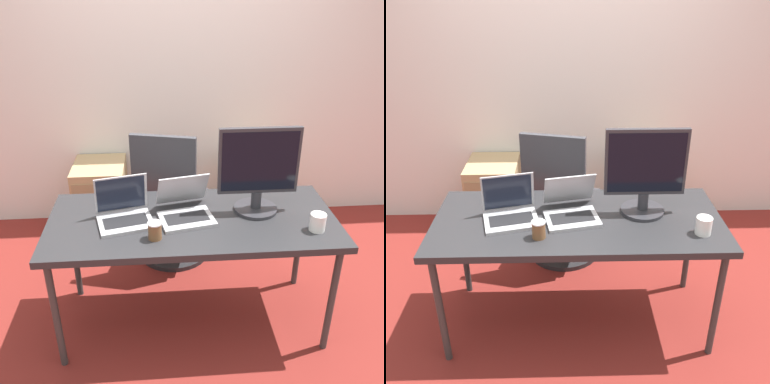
# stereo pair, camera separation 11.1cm
# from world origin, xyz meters

# --- Properties ---
(ground_plane) EXTENTS (14.00, 14.00, 0.00)m
(ground_plane) POSITION_xyz_m (0.00, 0.00, 0.00)
(ground_plane) COLOR maroon
(wall_back) EXTENTS (10.00, 0.05, 2.60)m
(wall_back) POSITION_xyz_m (0.00, 1.41, 1.30)
(wall_back) COLOR silver
(wall_back) RESTS_ON ground_plane
(desk) EXTENTS (1.64, 0.72, 0.75)m
(desk) POSITION_xyz_m (0.00, 0.00, 0.70)
(desk) COLOR #28282B
(desk) RESTS_ON ground_plane
(office_chair) EXTENTS (0.58, 0.62, 1.07)m
(office_chair) POSITION_xyz_m (-0.11, 0.70, 0.40)
(office_chair) COLOR #232326
(office_chair) RESTS_ON ground_plane
(cabinet_left) EXTENTS (0.41, 0.48, 0.62)m
(cabinet_left) POSITION_xyz_m (-0.67, 1.14, 0.31)
(cabinet_left) COLOR tan
(cabinet_left) RESTS_ON ground_plane
(cabinet_right) EXTENTS (0.41, 0.48, 0.62)m
(cabinet_right) POSITION_xyz_m (0.62, 1.14, 0.31)
(cabinet_right) COLOR tan
(cabinet_right) RESTS_ON ground_plane
(laptop_left) EXTENTS (0.34, 0.38, 0.22)m
(laptop_left) POSITION_xyz_m (-0.04, 0.03, 0.80)
(laptop_left) COLOR #ADADB2
(laptop_left) RESTS_ON desk
(laptop_right) EXTENTS (0.34, 0.32, 0.24)m
(laptop_right) POSITION_xyz_m (-0.38, 0.01, 0.80)
(laptop_right) COLOR #ADADB2
(laptop_right) RESTS_ON desk
(monitor) EXTENTS (0.46, 0.25, 0.51)m
(monitor) POSITION_xyz_m (0.38, 0.07, 1.00)
(monitor) COLOR #2D2D33
(monitor) RESTS_ON desk
(coffee_cup_white) EXTENTS (0.09, 0.09, 0.10)m
(coffee_cup_white) POSITION_xyz_m (0.66, -0.18, 0.80)
(coffee_cup_white) COLOR white
(coffee_cup_white) RESTS_ON desk
(coffee_cup_brown) EXTENTS (0.08, 0.08, 0.10)m
(coffee_cup_brown) POSITION_xyz_m (-0.21, -0.19, 0.80)
(coffee_cup_brown) COLOR brown
(coffee_cup_brown) RESTS_ON desk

